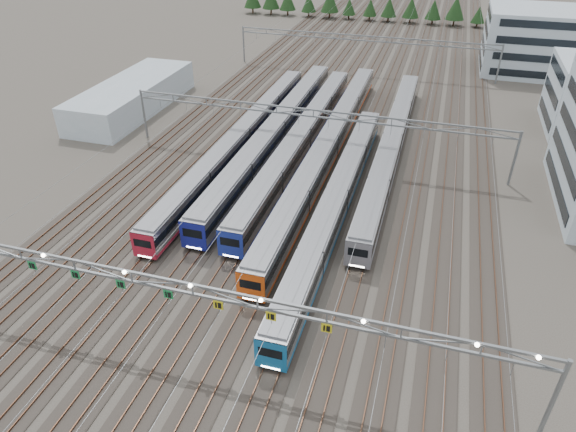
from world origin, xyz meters
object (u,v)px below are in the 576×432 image
(train_a, at_px, (242,138))
(train_b, at_px, (276,132))
(train_c, at_px, (301,139))
(gantry_far, at_px, (365,43))
(depot_bldg_north, at_px, (538,41))
(train_d, at_px, (328,146))
(gantry_near, at_px, (191,292))
(gantry_mid, at_px, (313,119))
(west_shed, at_px, (132,96))
(train_e, at_px, (337,200))
(train_f, at_px, (391,144))

(train_a, height_order, train_b, train_b)
(train_a, xyz_separation_m, train_c, (9.00, 2.01, 0.12))
(gantry_far, relative_size, depot_bldg_north, 2.56)
(train_a, relative_size, depot_bldg_north, 2.70)
(train_a, xyz_separation_m, train_d, (13.50, 0.93, 0.09))
(train_c, bearing_deg, gantry_near, -86.99)
(gantry_mid, xyz_separation_m, west_shed, (-36.59, 10.37, -3.84))
(train_b, relative_size, depot_bldg_north, 2.72)
(train_d, xyz_separation_m, west_shed, (-38.84, 9.69, 0.36))
(train_c, xyz_separation_m, west_shed, (-34.34, 8.61, 0.33))
(train_c, height_order, gantry_near, gantry_near)
(train_e, bearing_deg, depot_bldg_north, 67.63)
(train_d, xyz_separation_m, gantry_far, (-2.25, 44.31, 4.19))
(train_b, relative_size, train_c, 1.03)
(train_d, height_order, gantry_near, gantry_near)
(depot_bldg_north, distance_m, west_shed, 86.02)
(train_a, distance_m, train_d, 13.53)
(train_f, bearing_deg, train_b, -176.81)
(train_b, xyz_separation_m, west_shed, (-29.84, 7.40, 0.25))
(train_f, bearing_deg, depot_bldg_north, 64.83)
(train_d, xyz_separation_m, train_f, (9.00, 3.29, -0.05))
(gantry_near, distance_m, gantry_mid, 40.12)
(train_e, bearing_deg, train_d, 106.58)
(gantry_mid, relative_size, depot_bldg_north, 2.56)
(west_shed, bearing_deg, train_c, -14.07)
(train_f, xyz_separation_m, depot_bldg_north, (24.67, 52.50, 4.44))
(train_e, height_order, gantry_mid, gantry_mid)
(gantry_mid, bearing_deg, train_e, -64.93)
(gantry_far, bearing_deg, depot_bldg_north, 17.72)
(train_f, relative_size, gantry_near, 1.03)
(gantry_far, bearing_deg, train_f, -74.66)
(train_b, bearing_deg, depot_bldg_north, 51.42)
(train_d, distance_m, train_e, 15.77)
(train_c, xyz_separation_m, gantry_far, (2.25, 43.23, 4.16))
(gantry_near, bearing_deg, gantry_mid, 89.93)
(train_d, bearing_deg, train_e, -73.42)
(train_e, bearing_deg, gantry_near, -104.82)
(train_e, relative_size, depot_bldg_north, 2.38)
(train_c, height_order, train_d, train_c)
(train_a, distance_m, gantry_far, 46.82)
(train_b, bearing_deg, west_shed, 166.07)
(train_d, distance_m, depot_bldg_north, 65.31)
(train_b, height_order, train_d, train_b)
(train_b, relative_size, train_f, 1.04)
(train_d, distance_m, west_shed, 40.03)
(train_a, xyz_separation_m, depot_bldg_north, (47.17, 56.72, 4.48))
(train_c, xyz_separation_m, train_e, (9.00, -16.20, -0.11))
(train_e, xyz_separation_m, depot_bldg_north, (29.17, 70.90, 4.46))
(gantry_near, bearing_deg, gantry_far, 89.97)
(train_c, height_order, depot_bldg_north, depot_bldg_north)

